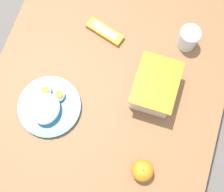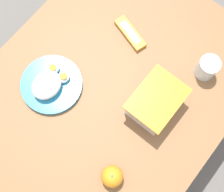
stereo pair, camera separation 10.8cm
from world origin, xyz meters
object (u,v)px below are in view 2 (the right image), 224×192
food_container (155,103)px  drinking_glass (207,68)px  rice_plate (50,84)px  orange_fruit (112,177)px  candy_bar (130,33)px

food_container → drinking_glass: 0.23m
rice_plate → drinking_glass: 0.56m
food_container → orange_fruit: bearing=7.6°
rice_plate → candy_bar: size_ratio=1.43×
candy_bar → orange_fruit: bearing=31.3°
orange_fruit → candy_bar: bearing=-148.7°
rice_plate → drinking_glass: (-0.39, 0.40, 0.02)m
candy_bar → rice_plate: bearing=-15.9°
food_container → drinking_glass: size_ratio=2.24×
drinking_glass → candy_bar: bearing=-80.6°
orange_fruit → candy_bar: orange_fruit is taller
drinking_glass → food_container: bearing=-17.0°
drinking_glass → orange_fruit: bearing=-3.3°
candy_bar → drinking_glass: drinking_glass is taller
rice_plate → drinking_glass: size_ratio=2.61×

